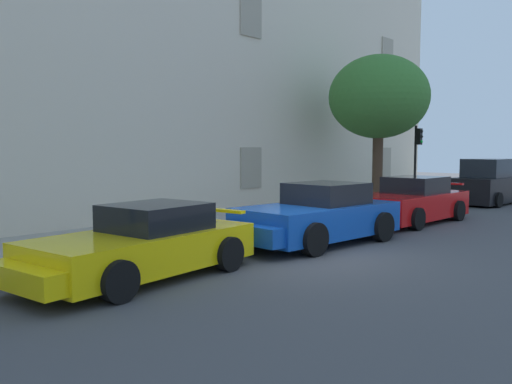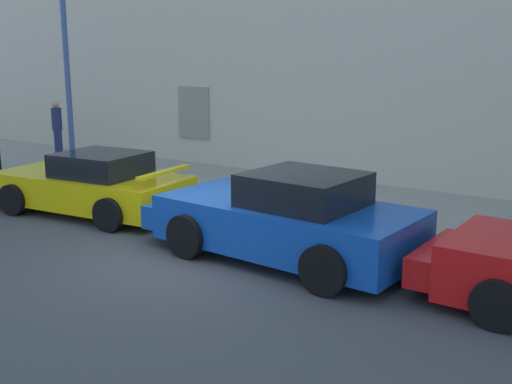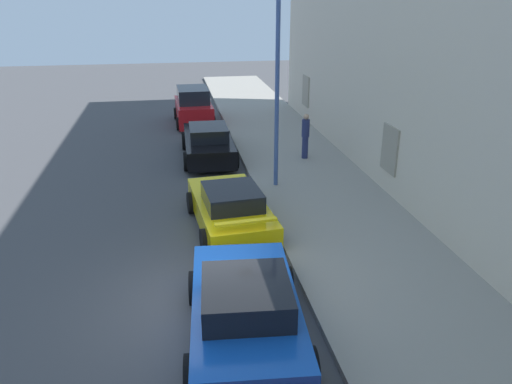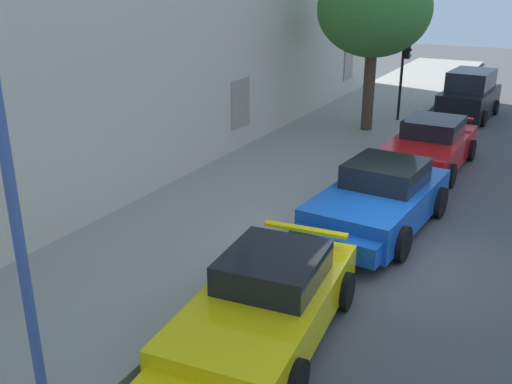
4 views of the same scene
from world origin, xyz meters
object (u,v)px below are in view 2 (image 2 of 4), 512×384
Objects in this scene: street_lamp at (49,4)px; pedestrian_admiring at (57,128)px; sportscar_yellow_flank at (86,185)px; sportscar_white_middle at (280,219)px.

pedestrian_admiring is (-2.66, 2.13, -3.37)m from street_lamp.
sportscar_white_middle is at bearing -3.48° from sportscar_yellow_flank.
pedestrian_admiring reaches higher than sportscar_white_middle.
sportscar_white_middle is 0.75× the size of street_lamp.
pedestrian_admiring is at bearing 158.91° from sportscar_white_middle.
sportscar_white_middle is (4.93, -0.30, 0.07)m from sportscar_yellow_flank.
street_lamp is at bearing 166.53° from sportscar_white_middle.
sportscar_yellow_flank is at bearing -34.56° from pedestrian_admiring.
sportscar_yellow_flank is 6.44m from pedestrian_admiring.
sportscar_yellow_flank is at bearing -29.92° from street_lamp.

